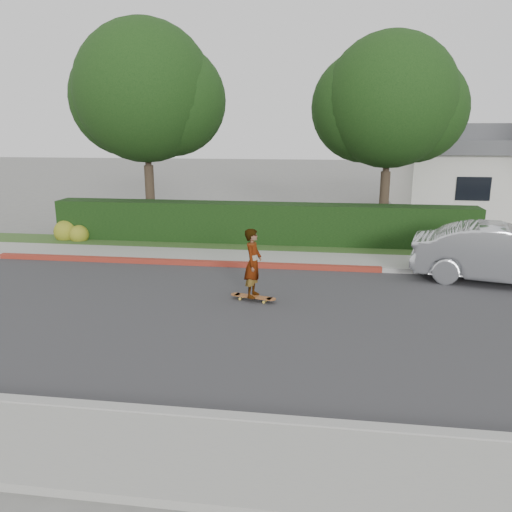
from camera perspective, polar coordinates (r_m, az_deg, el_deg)
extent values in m
plane|color=slate|center=(11.02, 11.15, -7.52)|extent=(120.00, 120.00, 0.00)
cube|color=#2D2D30|center=(11.02, 11.15, -7.49)|extent=(60.00, 8.00, 0.01)
cube|color=#9E9E99|center=(7.34, 12.91, -18.85)|extent=(60.00, 0.20, 0.15)
cube|color=gray|center=(6.61, 13.58, -23.20)|extent=(60.00, 1.60, 0.12)
cube|color=#9E9E99|center=(14.89, 10.36, -1.42)|extent=(60.00, 0.20, 0.15)
cube|color=maroon|center=(15.47, -8.46, -0.72)|extent=(12.00, 0.21, 0.15)
cube|color=gray|center=(15.76, 10.24, -0.59)|extent=(60.00, 1.60, 0.12)
cube|color=#2D4C1E|center=(17.31, 10.05, 0.72)|extent=(60.00, 1.60, 0.10)
cube|color=black|center=(17.89, 0.42, 3.67)|extent=(15.00, 1.00, 1.50)
sphere|color=#2D4C19|center=(19.84, -20.85, 2.61)|extent=(0.90, 0.90, 0.90)
sphere|color=#2D4C19|center=(19.40, -19.56, 2.32)|extent=(0.70, 0.70, 0.70)
cylinder|color=#33261C|center=(20.10, -11.98, 6.27)|extent=(0.36, 0.36, 2.70)
cylinder|color=#33261C|center=(19.93, -12.28, 12.04)|extent=(0.24, 0.24, 2.25)
sphere|color=black|center=(19.97, -12.60, 17.85)|extent=(5.20, 5.20, 5.20)
sphere|color=black|center=(20.61, -14.35, 17.08)|extent=(4.42, 4.42, 4.42)
sphere|color=black|center=(19.95, -9.71, 17.12)|extent=(4.16, 4.16, 4.16)
cylinder|color=#33261C|center=(19.56, 14.39, 5.65)|extent=(0.36, 0.36, 2.52)
cylinder|color=#33261C|center=(19.38, 14.74, 11.18)|extent=(0.24, 0.24, 2.10)
sphere|color=black|center=(19.38, 15.10, 16.76)|extent=(4.80, 4.80, 4.80)
sphere|color=black|center=(19.70, 12.52, 16.28)|extent=(4.08, 4.08, 4.08)
sphere|color=black|center=(19.79, 17.62, 15.66)|extent=(3.84, 3.84, 3.84)
cube|color=beige|center=(27.76, 26.40, 7.56)|extent=(10.00, 8.00, 3.00)
cube|color=#4C4C51|center=(27.65, 26.82, 11.25)|extent=(10.60, 8.60, 0.60)
cube|color=#4C4C51|center=(27.64, 26.96, 12.48)|extent=(8.40, 6.40, 0.80)
cube|color=black|center=(23.19, 23.58, 7.06)|extent=(1.40, 0.06, 1.00)
cylinder|color=gold|center=(12.18, -1.84, -4.91)|extent=(0.07, 0.05, 0.06)
cylinder|color=gold|center=(12.33, -1.51, -4.66)|extent=(0.07, 0.05, 0.06)
cylinder|color=gold|center=(11.95, 0.89, -5.28)|extent=(0.07, 0.05, 0.06)
cylinder|color=gold|center=(12.11, 1.20, -5.02)|extent=(0.07, 0.05, 0.06)
cube|color=silver|center=(12.24, -1.67, -4.59)|extent=(0.10, 0.19, 0.03)
cube|color=silver|center=(12.02, 1.05, -4.96)|extent=(0.10, 0.19, 0.03)
cube|color=brown|center=(12.12, -0.33, -4.67)|extent=(0.96, 0.45, 0.02)
cylinder|color=brown|center=(12.29, -2.34, -4.40)|extent=(0.28, 0.28, 0.02)
cylinder|color=brown|center=(11.96, 1.75, -4.94)|extent=(0.28, 0.28, 0.02)
imported|color=white|center=(11.87, -0.33, -0.82)|extent=(0.48, 0.66, 1.67)
imported|color=silver|center=(14.92, 26.55, 0.13)|extent=(5.02, 2.72, 1.57)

